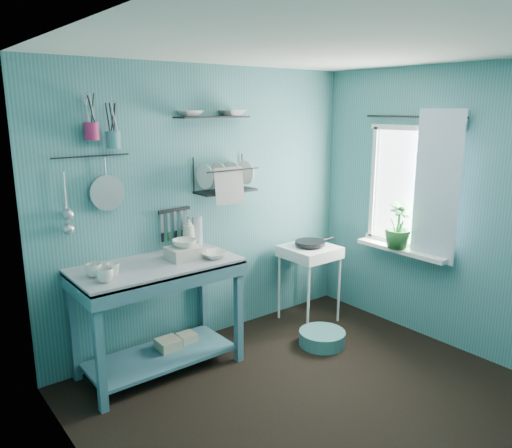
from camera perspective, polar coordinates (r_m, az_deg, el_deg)
floor at (r=3.95m, az=7.48°, el=-19.65°), size 3.20×3.20×0.00m
ceiling at (r=3.34m, az=8.84°, el=19.31°), size 3.20×3.20×0.00m
wall_back at (r=4.58m, az=-5.52°, el=1.99°), size 3.20×0.00×3.20m
wall_left at (r=2.58m, az=-17.62°, el=-7.53°), size 0.00×3.00×3.00m
wall_right at (r=4.70m, az=21.80°, el=1.39°), size 0.00×3.00×3.00m
work_counter at (r=4.21m, az=-11.04°, el=-10.47°), size 1.39×0.84×0.92m
mug_left at (r=3.71m, az=-16.87°, el=-5.64°), size 0.12×0.12×0.10m
mug_mid at (r=3.84m, az=-16.03°, el=-5.01°), size 0.14×0.14×0.09m
mug_right at (r=3.85m, az=-18.03°, el=-5.05°), size 0.17×0.17×0.10m
wash_tub at (r=4.13m, az=-8.14°, el=-3.26°), size 0.28×0.22×0.10m
tub_bowl at (r=4.11m, az=-8.18°, el=-2.18°), size 0.20×0.19×0.06m
soap_bottle at (r=4.37m, az=-7.70°, el=-0.97°), size 0.11×0.12×0.30m
water_bottle at (r=4.44m, az=-6.72°, el=-0.85°), size 0.09×0.09×0.28m
counter_bowl at (r=4.13m, az=-4.82°, el=-3.51°), size 0.22×0.22×0.05m
hotplate_stand at (r=5.12m, az=6.07°, el=-6.77°), size 0.51×0.51×0.78m
frying_pan at (r=4.99m, az=6.19°, el=-2.15°), size 0.30×0.30×0.03m
knife_strip at (r=4.37m, az=-9.32°, el=1.58°), size 0.32×0.05×0.03m
dish_rack at (r=4.48m, az=-3.49°, el=5.67°), size 0.57×0.30×0.32m
upper_shelf at (r=4.41m, az=-4.96°, el=12.08°), size 0.71×0.23×0.01m
shelf_bowl_left at (r=4.29m, az=-7.56°, el=11.92°), size 0.21×0.21×0.05m
shelf_bowl_right at (r=4.53m, az=-2.71°, el=11.62°), size 0.23×0.23×0.05m
utensil_cup_magenta at (r=3.95m, az=-18.28°, el=10.04°), size 0.11×0.11×0.13m
utensil_cup_teal at (r=4.01m, az=-16.00°, el=9.23°), size 0.11×0.11×0.13m
colander at (r=4.06m, az=-16.64°, el=3.44°), size 0.28×0.03×0.28m
ladle_outer at (r=3.96m, az=-20.99°, el=3.47°), size 0.01×0.01×0.30m
ladle_inner at (r=3.98m, az=-20.94°, el=1.88°), size 0.01×0.01×0.30m
hook_rail at (r=4.01m, az=-18.33°, el=7.37°), size 0.60×0.01×0.01m
window_glass at (r=4.90m, az=17.33°, el=3.98°), size 0.00×1.10×1.10m
windowsill at (r=4.95m, az=16.30°, el=-2.86°), size 0.16×0.95×0.04m
curtain at (r=4.67m, az=19.93°, el=3.99°), size 0.00×1.35×1.35m
curtain_rod at (r=4.80m, az=17.56°, el=11.60°), size 0.02×1.05×0.02m
potted_plant at (r=4.87m, az=15.96°, el=-0.17°), size 0.26×0.26×0.44m
storage_tin_large at (r=4.44m, az=-9.96°, el=-14.13°), size 0.18×0.18×0.22m
storage_tin_small at (r=4.56m, az=-7.86°, el=-13.47°), size 0.15×0.15×0.20m
floor_basin at (r=4.75m, az=7.57°, el=-12.78°), size 0.43×0.43×0.13m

